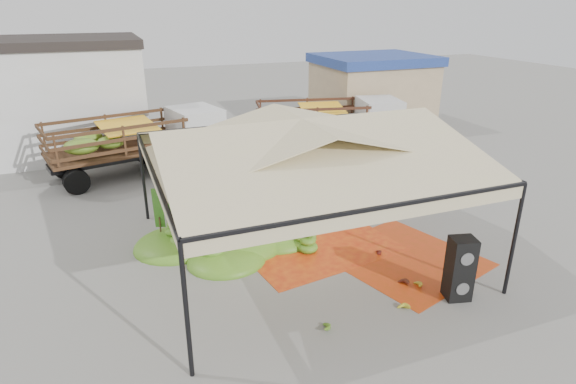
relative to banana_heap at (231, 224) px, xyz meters
name	(u,v)px	position (x,y,z in m)	size (l,w,h in m)	color
ground	(300,250)	(1.78, -1.22, -0.62)	(90.00, 90.00, 0.00)	slate
canopy_tent	(301,144)	(1.78, -1.22, 2.67)	(8.10, 8.10, 4.00)	black
building_tan	(372,90)	(11.78, 11.78, 1.45)	(6.30, 5.30, 4.10)	tan
tarp_left	(309,239)	(2.31, -0.65, -0.62)	(4.53, 4.31, 0.01)	#DB5F14
tarp_right	(404,258)	(4.40, -2.77, -0.62)	(3.69, 3.88, 0.01)	red
banana_heap	(231,224)	(0.00, 0.00, 0.00)	(5.83, 4.79, 1.25)	#357418
hand_yellow_a	(416,284)	(3.84, -4.16, -0.53)	(0.42, 0.34, 0.19)	gold
hand_yellow_b	(404,307)	(2.95, -4.92, -0.53)	(0.41, 0.34, 0.19)	gold
hand_red_a	(376,252)	(3.77, -2.26, -0.53)	(0.41, 0.33, 0.18)	#541613
hand_red_b	(403,282)	(3.57, -3.96, -0.53)	(0.43, 0.35, 0.19)	#552713
hand_green	(323,326)	(0.83, -4.86, -0.53)	(0.44, 0.36, 0.20)	#3D7117
hanging_bunches	(366,159)	(3.90, -1.19, 2.00)	(1.74, 0.24, 0.20)	#447418
speaker_stack	(460,269)	(4.50, -4.92, 0.20)	(0.71, 0.65, 1.65)	black
banana_leaves	(166,246)	(-1.92, 0.51, -0.62)	(0.96, 1.36, 3.70)	#2F6A1C
vendor	(274,180)	(2.45, 2.89, 0.13)	(0.55, 0.36, 1.51)	gray
truck_left	(145,137)	(-1.64, 7.94, 0.92)	(7.67, 4.10, 2.50)	#51301B
truck_right	(335,119)	(7.58, 8.20, 0.86)	(7.38, 3.79, 2.42)	#4D2919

